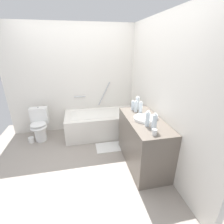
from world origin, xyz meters
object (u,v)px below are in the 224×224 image
water_bottle_3 (148,119)px  drinking_glass_0 (155,132)px  bathtub (101,123)px  toilet (40,125)px  bath_mat (109,147)px  toilet_paper_roll (31,140)px  drinking_glass_1 (153,124)px  water_bottle_1 (133,105)px  water_bottle_4 (141,108)px  water_bottle_5 (136,106)px  sink_basin (144,118)px  water_bottle_2 (154,123)px  water_bottle_0 (138,103)px  sink_faucet (156,117)px

water_bottle_3 → drinking_glass_0: 0.27m
bathtub → toilet: (-1.35, 0.03, 0.08)m
bathtub → bath_mat: 0.67m
toilet_paper_roll → drinking_glass_1: bearing=-32.8°
water_bottle_1 → water_bottle_3: size_ratio=0.78×
bathtub → water_bottle_4: bathtub is taller
drinking_glass_1 → bathtub: bearing=111.5°
water_bottle_5 → drinking_glass_1: (0.04, -0.63, -0.05)m
sink_basin → water_bottle_4: 0.23m
water_bottle_5 → water_bottle_2: bearing=-88.8°
water_bottle_1 → toilet_paper_roll: bearing=162.5°
toilet → water_bottle_0: size_ratio=2.86×
drinking_glass_0 → water_bottle_4: bearing=84.6°
sink_basin → water_bottle_2: 0.38m
sink_basin → water_bottle_5: (-0.02, 0.35, 0.08)m
water_bottle_1 → water_bottle_4: size_ratio=0.79×
bathtub → water_bottle_1: bearing=-55.5°
sink_faucet → toilet_paper_roll: 2.65m
water_bottle_0 → water_bottle_2: bearing=-93.7°
bathtub → water_bottle_3: 1.61m
sink_faucet → water_bottle_1: bearing=119.0°
sink_basin → water_bottle_5: bearing=93.1°
sink_faucet → water_bottle_3: size_ratio=0.64×
toilet → water_bottle_4: 2.22m
water_bottle_4 → toilet_paper_roll: 2.44m
water_bottle_4 → sink_basin: bearing=-94.4°
sink_basin → toilet_paper_roll: size_ratio=2.73×
bathtub → bath_mat: bearing=-82.8°
water_bottle_0 → bath_mat: size_ratio=0.46×
water_bottle_3 → toilet_paper_roll: water_bottle_3 is taller
water_bottle_0 → water_bottle_1: water_bottle_0 is taller
water_bottle_2 → water_bottle_5: size_ratio=1.22×
water_bottle_3 → bath_mat: bearing=118.9°
bath_mat → drinking_glass_1: bearing=-59.5°
sink_faucet → water_bottle_5: (-0.22, 0.35, 0.06)m
bathtub → bath_mat: size_ratio=2.95×
water_bottle_0 → water_bottle_1: size_ratio=1.34×
bath_mat → water_bottle_3: bearing=-61.1°
water_bottle_3 → water_bottle_4: water_bottle_3 is taller
water_bottle_0 → bathtub: bearing=129.8°
bathtub → water_bottle_2: bathtub is taller
sink_basin → toilet: bearing=147.9°
sink_faucet → water_bottle_0: 0.48m
toilet → bath_mat: 1.60m
water_bottle_5 → drinking_glass_1: 0.63m
water_bottle_2 → bathtub: bearing=109.4°
water_bottle_1 → drinking_glass_1: water_bottle_1 is taller
drinking_glass_1 → bath_mat: size_ratio=0.18×
water_bottle_2 → water_bottle_3: 0.15m
water_bottle_1 → bath_mat: size_ratio=0.34×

